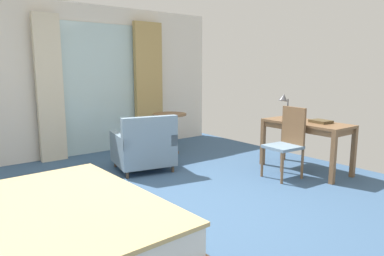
{
  "coord_description": "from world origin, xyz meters",
  "views": [
    {
      "loc": [
        -2.0,
        -2.9,
        1.51
      ],
      "look_at": [
        0.52,
        0.27,
        0.81
      ],
      "focal_mm": 32.91,
      "sensor_mm": 36.0,
      "label": 1
    }
  ],
  "objects_px": {
    "writing_desk": "(307,128)",
    "desk_lamp": "(284,101)",
    "closed_book": "(321,121)",
    "armchair_by_window": "(144,148)",
    "round_cafe_table": "(170,125)",
    "desk_chair": "(287,140)"
  },
  "relations": [
    {
      "from": "closed_book",
      "to": "desk_chair",
      "type": "bearing_deg",
      "value": 171.46
    },
    {
      "from": "writing_desk",
      "to": "closed_book",
      "type": "height_order",
      "value": "closed_book"
    },
    {
      "from": "desk_lamp",
      "to": "desk_chair",
      "type": "bearing_deg",
      "value": -134.51
    },
    {
      "from": "desk_chair",
      "to": "closed_book",
      "type": "relative_size",
      "value": 3.57
    },
    {
      "from": "desk_lamp",
      "to": "closed_book",
      "type": "xyz_separation_m",
      "value": [
        0.23,
        -0.48,
        -0.27
      ]
    },
    {
      "from": "desk_chair",
      "to": "round_cafe_table",
      "type": "xyz_separation_m",
      "value": [
        -0.5,
        2.12,
        -0.01
      ]
    },
    {
      "from": "closed_book",
      "to": "round_cafe_table",
      "type": "height_order",
      "value": "closed_book"
    },
    {
      "from": "desk_chair",
      "to": "armchair_by_window",
      "type": "distance_m",
      "value": 2.06
    },
    {
      "from": "desk_chair",
      "to": "armchair_by_window",
      "type": "height_order",
      "value": "desk_chair"
    },
    {
      "from": "closed_book",
      "to": "armchair_by_window",
      "type": "bearing_deg",
      "value": 147.42
    },
    {
      "from": "writing_desk",
      "to": "round_cafe_table",
      "type": "height_order",
      "value": "writing_desk"
    },
    {
      "from": "desk_lamp",
      "to": "armchair_by_window",
      "type": "height_order",
      "value": "desk_lamp"
    },
    {
      "from": "writing_desk",
      "to": "desk_lamp",
      "type": "distance_m",
      "value": 0.51
    },
    {
      "from": "writing_desk",
      "to": "closed_book",
      "type": "bearing_deg",
      "value": -68.14
    },
    {
      "from": "round_cafe_table",
      "to": "desk_lamp",
      "type": "bearing_deg",
      "value": -65.62
    },
    {
      "from": "writing_desk",
      "to": "desk_lamp",
      "type": "bearing_deg",
      "value": 117.2
    },
    {
      "from": "desk_chair",
      "to": "armchair_by_window",
      "type": "xyz_separation_m",
      "value": [
        -1.39,
        1.5,
        -0.2
      ]
    },
    {
      "from": "armchair_by_window",
      "to": "writing_desk",
      "type": "bearing_deg",
      "value": -38.57
    },
    {
      "from": "desk_lamp",
      "to": "closed_book",
      "type": "distance_m",
      "value": 0.6
    },
    {
      "from": "writing_desk",
      "to": "round_cafe_table",
      "type": "xyz_separation_m",
      "value": [
        -0.97,
        2.1,
        -0.12
      ]
    },
    {
      "from": "writing_desk",
      "to": "desk_chair",
      "type": "relative_size",
      "value": 1.3
    },
    {
      "from": "armchair_by_window",
      "to": "round_cafe_table",
      "type": "xyz_separation_m",
      "value": [
        0.89,
        0.62,
        0.19
      ]
    }
  ]
}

